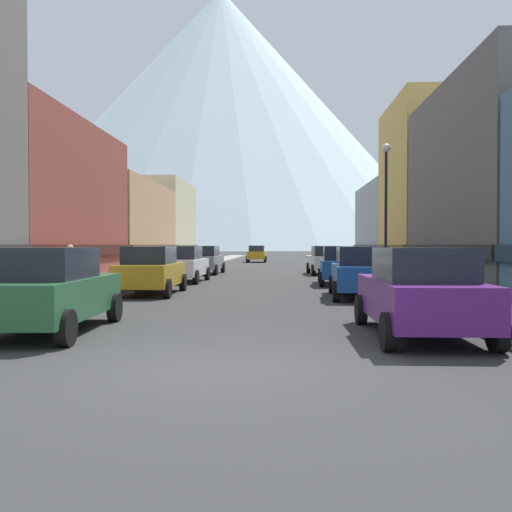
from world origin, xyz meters
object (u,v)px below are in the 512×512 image
pedestrian_0 (70,271)px  car_left_1 (151,270)px  potted_plant_0 (434,274)px  car_left_0 (49,290)px  car_right_3 (326,260)px  car_right_1 (361,272)px  trash_bin_right (457,284)px  car_driving_0 (257,254)px  car_right_0 (420,292)px  potted_plant_2 (475,287)px  potted_plant_1 (408,272)px  car_right_2 (341,265)px  car_left_3 (205,260)px  streetlamp_right (386,193)px  car_left_2 (183,264)px

pedestrian_0 → car_left_1: bearing=31.7°
potted_plant_0 → car_left_0: bearing=-135.5°
car_left_0 → car_right_3: size_ratio=1.00×
pedestrian_0 → car_right_3: bearing=57.8°
car_right_1 → trash_bin_right: (2.55, -2.44, -0.26)m
car_driving_0 → potted_plant_0: car_driving_0 is taller
trash_bin_right → car_right_0: bearing=-113.6°
potted_plant_2 → potted_plant_1: bearing=90.0°
car_right_2 → car_left_3: bearing=129.6°
car_right_2 → trash_bin_right: size_ratio=4.58×
car_right_1 → car_driving_0: (-5.40, 39.96, 0.00)m
car_right_2 → potted_plant_1: (3.20, 0.62, -0.36)m
car_right_0 → streetlamp_right: bearing=82.6°
streetlamp_right → potted_plant_2: bearing=-74.2°
car_left_0 → car_left_1: (-0.00, 9.07, 0.00)m
car_right_2 → car_left_2: bearing=169.3°
potted_plant_0 → car_driving_0: bearing=102.9°
car_right_0 → car_right_1: same height
potted_plant_0 → car_right_3: bearing=103.9°
pedestrian_0 → streetlamp_right: 12.74m
streetlamp_right → potted_plant_0: bearing=-37.5°
potted_plant_2 → pedestrian_0: 13.34m
car_right_3 → trash_bin_right: 18.02m
pedestrian_0 → potted_plant_2: bearing=-6.5°
potted_plant_1 → pedestrian_0: (-13.25, -7.55, 0.39)m
car_right_3 → pedestrian_0: 18.87m
car_left_2 → car_right_1: (7.60, -7.80, 0.00)m
car_left_0 → car_driving_0: bearing=87.4°
car_driving_0 → streetlamp_right: bearing=-79.1°
car_right_3 → potted_plant_0: size_ratio=4.71×
car_left_2 → car_driving_0: 32.24m
car_right_0 → car_right_3: same height
car_driving_0 → car_left_1: bearing=-93.2°
car_left_1 → car_right_0: same height
car_driving_0 → pedestrian_0: (-4.65, -40.53, 0.04)m
streetlamp_right → car_driving_0: bearing=100.9°
car_left_1 → car_right_0: 11.95m
potted_plant_0 → car_left_2: bearing=153.7°
car_right_2 → potted_plant_1: bearing=10.9°
car_right_2 → trash_bin_right: (2.55, -8.80, -0.26)m
pedestrian_0 → streetlamp_right: size_ratio=0.29×
car_left_0 → pedestrian_0: pedestrian_0 is taller
car_left_0 → potted_plant_2: car_left_0 is taller
car_left_0 → potted_plant_2: size_ratio=5.35×
car_driving_0 → car_left_0: bearing=-92.6°
car_driving_0 → potted_plant_2: car_driving_0 is taller
car_left_1 → car_right_1: size_ratio=0.99×
car_left_2 → streetlamp_right: (9.15, -4.06, 3.09)m
potted_plant_0 → car_left_3: bearing=129.6°
car_left_3 → pedestrian_0: pedestrian_0 is taller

